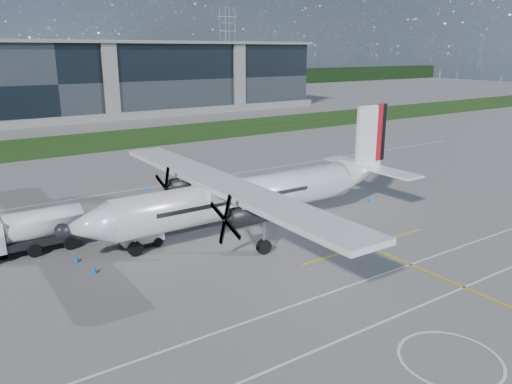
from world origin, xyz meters
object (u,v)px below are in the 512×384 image
turboprop_aircraft (253,173)px  fuel_tanker_truck (19,234)px  pylon_east (228,47)px  safety_cone_nose_port (94,270)px  safety_cone_stbdwing (146,189)px  safety_cone_nose_stbd (76,258)px  baggage_tug (140,233)px  ground_crew_person (144,216)px  safety_cone_tail (371,199)px

turboprop_aircraft → fuel_tanker_truck: turboprop_aircraft is taller
pylon_east → safety_cone_nose_port: (-99.82, -149.55, -14.75)m
safety_cone_stbdwing → safety_cone_nose_port: 19.21m
safety_cone_nose_stbd → baggage_tug: bearing=4.8°
baggage_tug → ground_crew_person: size_ratio=1.56×
fuel_tanker_truck → safety_cone_stbdwing: bearing=37.6°
fuel_tanker_truck → safety_cone_nose_stbd: fuel_tanker_truck is taller
turboprop_aircraft → safety_cone_nose_stbd: 14.15m
fuel_tanker_truck → safety_cone_stbdwing: (13.37, 10.31, -1.24)m
pylon_east → safety_cone_nose_port: pylon_east is taller
pylon_east → safety_cone_nose_stbd: pylon_east is taller
baggage_tug → safety_cone_stbdwing: (5.82, 13.52, -0.72)m
safety_cone_nose_port → pylon_east: bearing=56.3°
safety_cone_stbdwing → ground_crew_person: bearing=-112.3°
baggage_tug → safety_cone_nose_port: 5.15m
fuel_tanker_truck → safety_cone_tail: 30.01m
pylon_east → baggage_tug: size_ratio=9.27×
baggage_tug → fuel_tanker_truck: bearing=156.9°
turboprop_aircraft → safety_cone_nose_stbd: turboprop_aircraft is taller
baggage_tug → safety_cone_stbdwing: size_ratio=6.47×
baggage_tug → safety_cone_tail: (22.01, -1.77, -0.72)m
fuel_tanker_truck → safety_cone_tail: size_ratio=15.94×
baggage_tug → safety_cone_nose_stbd: (-4.73, -0.40, -0.72)m
safety_cone_stbdwing → safety_cone_nose_stbd: (-10.55, -13.92, 0.00)m
ground_crew_person → safety_cone_tail: (20.44, -4.93, -0.79)m
pylon_east → turboprop_aircraft: size_ratio=0.99×
fuel_tanker_truck → safety_cone_nose_stbd: (2.82, -3.61, -1.24)m
turboprop_aircraft → ground_crew_person: size_ratio=14.55×
baggage_tug → safety_cone_stbdwing: 14.74m
safety_cone_tail → fuel_tanker_truck: bearing=170.4°
fuel_tanker_truck → ground_crew_person: bearing=-0.3°
safety_cone_tail → safety_cone_nose_stbd: bearing=177.1°
pylon_east → ground_crew_person: pylon_east is taller
turboprop_aircraft → safety_cone_stbdwing: turboprop_aircraft is taller
fuel_tanker_truck → safety_cone_stbdwing: fuel_tanker_truck is taller
pylon_east → safety_cone_tail: 166.37m
ground_crew_person → safety_cone_nose_port: 8.39m
ground_crew_person → safety_cone_nose_stbd: ground_crew_person is taller
safety_cone_tail → turboprop_aircraft: bearing=179.5°
safety_cone_stbdwing → baggage_tug: bearing=-113.3°
safety_cone_tail → baggage_tug: bearing=175.4°
turboprop_aircraft → ground_crew_person: turboprop_aircraft is taller
baggage_tug → safety_cone_stbdwing: baggage_tug is taller
ground_crew_person → safety_cone_stbdwing: size_ratio=4.16×
baggage_tug → safety_cone_tail: bearing=-4.6°
pylon_east → ground_crew_person: 172.17m
baggage_tug → turboprop_aircraft: bearing=-10.7°
safety_cone_nose_port → ground_crew_person: bearing=45.8°
safety_cone_stbdwing → safety_cone_nose_port: bearing=-121.6°
safety_cone_nose_port → safety_cone_stbdwing: bearing=58.4°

